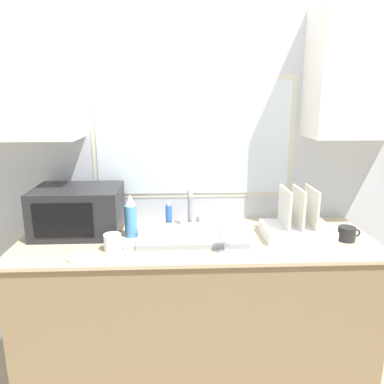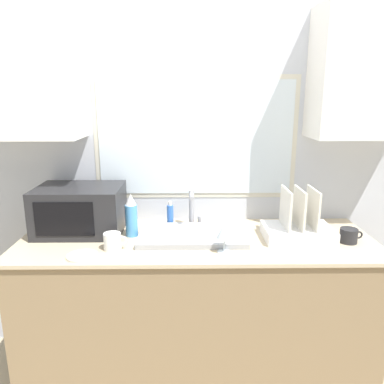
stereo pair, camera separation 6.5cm
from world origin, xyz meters
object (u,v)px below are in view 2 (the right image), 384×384
object	(u,v)px
mug_near_sink	(113,241)
dish_rack	(298,228)
microwave	(80,209)
spray_bottle	(131,216)
faucet	(192,206)
soap_bottle	(170,215)
wine_glass	(225,231)

from	to	relation	value
mug_near_sink	dish_rack	bearing A→B (deg)	8.00
microwave	dish_rack	size ratio (longest dim) A/B	1.30
dish_rack	spray_bottle	xyz separation A→B (m)	(-0.95, 0.06, 0.06)
mug_near_sink	spray_bottle	bearing A→B (deg)	70.24
microwave	spray_bottle	distance (m)	0.32
faucet	mug_near_sink	world-z (taller)	faucet
soap_bottle	wine_glass	world-z (taller)	wine_glass
faucet	mug_near_sink	xyz separation A→B (m)	(-0.43, -0.36, -0.08)
microwave	spray_bottle	world-z (taller)	microwave
spray_bottle	microwave	bearing A→B (deg)	166.31
faucet	soap_bottle	world-z (taller)	faucet
dish_rack	mug_near_sink	xyz separation A→B (m)	(-1.02, -0.14, -0.02)
microwave	dish_rack	distance (m)	1.27
mug_near_sink	microwave	bearing A→B (deg)	130.97
microwave	wine_glass	size ratio (longest dim) A/B	3.07
spray_bottle	faucet	bearing A→B (deg)	24.22
faucet	spray_bottle	xyz separation A→B (m)	(-0.35, -0.16, -0.01)
faucet	wine_glass	world-z (taller)	faucet
faucet	soap_bottle	xyz separation A→B (m)	(-0.14, 0.02, -0.06)
spray_bottle	soap_bottle	distance (m)	0.28
dish_rack	mug_near_sink	bearing A→B (deg)	-172.00
spray_bottle	soap_bottle	xyz separation A→B (m)	(0.22, 0.17, -0.05)
spray_bottle	soap_bottle	bearing A→B (deg)	39.11
dish_rack	spray_bottle	size ratio (longest dim) A/B	1.52
mug_near_sink	wine_glass	distance (m)	0.59
wine_glass	spray_bottle	bearing A→B (deg)	154.19
faucet	microwave	world-z (taller)	microwave
dish_rack	wine_glass	size ratio (longest dim) A/B	2.36
wine_glass	mug_near_sink	bearing A→B (deg)	175.40
microwave	wine_glass	xyz separation A→B (m)	(0.83, -0.32, -0.02)
faucet	soap_bottle	distance (m)	0.15
microwave	wine_glass	distance (m)	0.89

